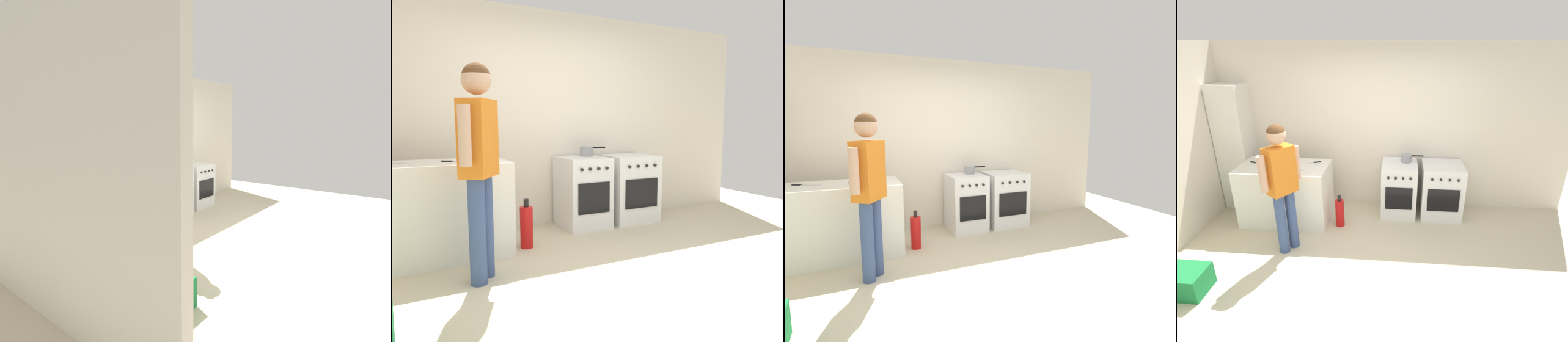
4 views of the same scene
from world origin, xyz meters
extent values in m
plane|color=beige|center=(0.00, 0.00, 0.00)|extent=(8.00, 8.00, 0.00)
cube|color=silver|center=(0.00, 1.95, 1.30)|extent=(6.00, 0.10, 2.60)
cube|color=silver|center=(-2.60, 0.40, 1.30)|extent=(0.10, 3.10, 2.60)
cube|color=silver|center=(-1.35, 1.20, 0.45)|extent=(1.30, 0.70, 0.90)
cube|color=white|center=(0.35, 1.58, 0.42)|extent=(0.54, 0.60, 0.85)
cube|color=black|center=(0.35, 1.27, 0.40)|extent=(0.40, 0.01, 0.36)
cylinder|color=black|center=(0.23, 1.46, 0.85)|extent=(0.17, 0.17, 0.01)
cylinder|color=black|center=(0.47, 1.46, 0.85)|extent=(0.17, 0.17, 0.01)
cylinder|color=black|center=(0.23, 1.70, 0.85)|extent=(0.17, 0.17, 0.01)
cylinder|color=black|center=(0.47, 1.70, 0.85)|extent=(0.17, 0.17, 0.01)
cylinder|color=black|center=(0.19, 1.26, 0.74)|extent=(0.04, 0.02, 0.04)
cylinder|color=black|center=(0.30, 1.26, 0.74)|extent=(0.04, 0.02, 0.04)
cylinder|color=black|center=(0.40, 1.26, 0.74)|extent=(0.04, 0.02, 0.04)
cylinder|color=black|center=(0.51, 1.26, 0.74)|extent=(0.04, 0.02, 0.04)
cube|color=white|center=(1.01, 1.58, 0.42)|extent=(0.62, 0.60, 0.85)
cube|color=black|center=(1.01, 1.27, 0.40)|extent=(0.47, 0.01, 0.36)
cylinder|color=black|center=(0.87, 1.46, 0.85)|extent=(0.20, 0.20, 0.01)
cylinder|color=black|center=(1.15, 1.46, 0.85)|extent=(0.20, 0.20, 0.01)
cylinder|color=black|center=(0.87, 1.70, 0.85)|extent=(0.20, 0.20, 0.01)
cylinder|color=black|center=(1.15, 1.70, 0.85)|extent=(0.20, 0.20, 0.01)
cylinder|color=black|center=(0.82, 1.26, 0.74)|extent=(0.04, 0.02, 0.04)
cylinder|color=black|center=(0.95, 1.26, 0.74)|extent=(0.04, 0.02, 0.04)
cylinder|color=black|center=(1.07, 1.26, 0.74)|extent=(0.04, 0.02, 0.04)
cylinder|color=black|center=(1.20, 1.26, 0.74)|extent=(0.04, 0.02, 0.04)
cylinder|color=gray|center=(0.45, 1.67, 0.91)|extent=(0.16, 0.16, 0.12)
cylinder|color=black|center=(0.62, 1.67, 0.95)|extent=(0.18, 0.02, 0.02)
cube|color=silver|center=(-1.10, 1.10, 0.90)|extent=(0.20, 0.15, 0.01)
cube|color=black|center=(-1.24, 1.19, 0.91)|extent=(0.11, 0.08, 0.01)
cube|color=silver|center=(-1.69, 1.22, 0.90)|extent=(0.23, 0.14, 0.01)
cube|color=black|center=(-1.85, 1.29, 0.91)|extent=(0.11, 0.07, 0.01)
cube|color=silver|center=(-0.99, 1.34, 0.90)|extent=(0.10, 0.06, 0.01)
cube|color=black|center=(-0.89, 1.38, 0.91)|extent=(0.11, 0.07, 0.01)
cylinder|color=#384C7A|center=(-1.13, 0.41, 0.42)|extent=(0.13, 0.13, 0.84)
cylinder|color=#384C7A|center=(-1.04, 0.54, 0.42)|extent=(0.13, 0.13, 0.84)
cube|color=orange|center=(-1.09, 0.48, 1.14)|extent=(0.36, 0.39, 0.60)
cylinder|color=tan|center=(-1.22, 0.28, 1.17)|extent=(0.09, 0.09, 0.44)
cylinder|color=tan|center=(-0.96, 0.68, 1.17)|extent=(0.09, 0.09, 0.44)
sphere|color=tan|center=(-1.09, 0.48, 1.58)|extent=(0.23, 0.23, 0.23)
sphere|color=brown|center=(-1.09, 0.48, 1.60)|extent=(0.22, 0.22, 0.22)
cylinder|color=red|center=(-0.52, 1.10, 0.21)|extent=(0.13, 0.13, 0.42)
cylinder|color=black|center=(-0.52, 1.10, 0.46)|extent=(0.05, 0.05, 0.08)
cube|color=#197238|center=(-1.99, -0.38, 0.14)|extent=(0.52, 0.36, 0.28)
cube|color=silver|center=(-2.30, 1.68, 1.00)|extent=(0.48, 0.44, 2.00)
camera|label=1|loc=(-3.77, -2.10, 1.64)|focal=28.00mm
camera|label=2|loc=(-1.68, -2.52, 1.26)|focal=35.00mm
camera|label=3|loc=(-1.22, -2.74, 1.57)|focal=28.00mm
camera|label=4|loc=(0.33, -2.80, 2.55)|focal=28.00mm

